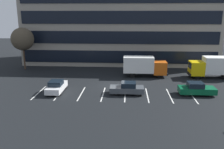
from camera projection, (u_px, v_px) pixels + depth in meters
ground_plane at (116, 86)px, 34.05m from camera, size 120.00×120.00×0.00m
office_building at (120, 27)px, 49.55m from camera, size 37.59×12.43×14.40m
lot_markings at (114, 94)px, 30.52m from camera, size 19.74×5.40×0.01m
box_truck_orange at (144, 65)px, 38.54m from camera, size 6.97×2.31×3.23m
box_truck_yellow at (214, 66)px, 37.70m from camera, size 7.27×2.41×3.37m
sedan_white at (57, 86)px, 31.27m from camera, size 1.83×4.38×1.57m
sedan_forest at (197, 89)px, 30.21m from camera, size 4.50×1.88×1.61m
sedan_charcoal at (127, 88)px, 30.53m from camera, size 4.31×1.80×1.54m
bare_tree at (22, 39)px, 42.48m from camera, size 4.00×4.00×7.50m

